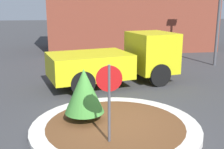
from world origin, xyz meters
TOP-DOWN VIEW (x-y plane):
  - ground_plane at (0.00, 0.00)m, footprint 120.00×120.00m
  - traffic_island at (0.00, 0.00)m, footprint 4.82×4.82m
  - stop_sign at (-0.32, -0.98)m, footprint 0.64×0.07m
  - island_shrub at (-0.84, 0.46)m, footprint 1.15×1.15m
  - utility_truck at (0.98, 4.77)m, footprint 6.00×3.51m
  - storefront_building at (3.60, 15.19)m, footprint 12.50×6.07m
  - light_pole at (7.22, 7.79)m, footprint 0.70×0.30m

SIDE VIEW (x-z plane):
  - ground_plane at x=0.00m, z-range 0.00..0.00m
  - traffic_island at x=0.00m, z-range 0.00..0.17m
  - island_shrub at x=-0.84m, z-range 0.29..1.84m
  - utility_truck at x=0.98m, z-range -0.02..2.23m
  - stop_sign at x=-0.32m, z-range 0.39..2.51m
  - storefront_building at x=3.60m, z-range 0.00..6.48m
  - light_pole at x=7.22m, z-range 0.55..6.92m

